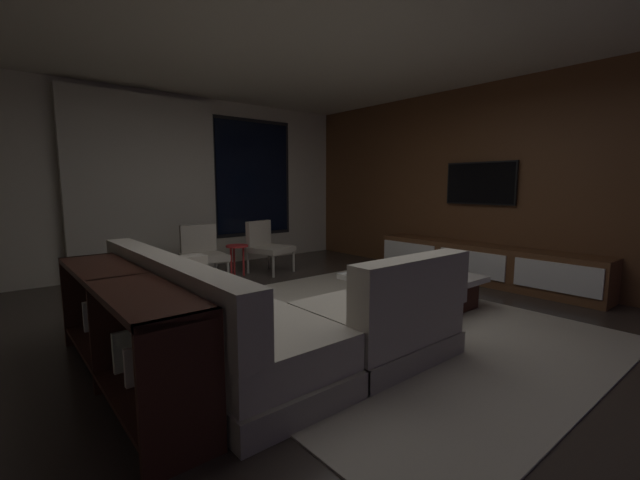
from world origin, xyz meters
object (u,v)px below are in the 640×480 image
(book_stack_on_coffee_table, at_px, (393,271))
(media_console, at_px, (483,265))
(side_stool, at_px, (237,251))
(sectional_couch, at_px, (255,320))
(mounted_tv, at_px, (480,183))
(coffee_table, at_px, (412,290))
(accent_chair_near_window, at_px, (266,244))
(accent_chair_by_curtain, at_px, (202,251))
(console_table_behind_couch, at_px, (122,324))

(book_stack_on_coffee_table, xyz_separation_m, media_console, (1.78, -0.07, -0.14))
(book_stack_on_coffee_table, relative_size, side_stool, 0.64)
(sectional_couch, distance_m, mounted_tv, 3.96)
(coffee_table, bearing_deg, side_stool, 105.51)
(sectional_couch, xyz_separation_m, book_stack_on_coffee_table, (1.84, 0.18, 0.10))
(sectional_couch, xyz_separation_m, accent_chair_near_window, (1.74, 2.60, 0.14))
(coffee_table, bearing_deg, accent_chair_near_window, 95.01)
(media_console, relative_size, mounted_tv, 3.06)
(accent_chair_by_curtain, relative_size, media_console, 0.25)
(accent_chair_near_window, bearing_deg, side_stool, 177.70)
(sectional_couch, bearing_deg, media_console, 1.72)
(coffee_table, bearing_deg, media_console, 2.98)
(accent_chair_by_curtain, bearing_deg, mounted_tv, -36.44)
(accent_chair_near_window, xyz_separation_m, media_console, (1.88, -2.49, -0.18))
(sectional_couch, height_order, coffee_table, sectional_couch)
(accent_chair_near_window, bearing_deg, accent_chair_by_curtain, -179.61)
(accent_chair_by_curtain, bearing_deg, coffee_table, -63.82)
(coffee_table, bearing_deg, book_stack_on_coffee_table, 128.19)
(sectional_couch, bearing_deg, book_stack_on_coffee_table, 5.66)
(side_stool, bearing_deg, coffee_table, -74.49)
(accent_chair_by_curtain, distance_m, mounted_tv, 3.95)
(accent_chair_near_window, bearing_deg, mounted_tv, -48.08)
(side_stool, bearing_deg, media_console, -46.62)
(accent_chair_near_window, bearing_deg, media_console, -52.99)
(book_stack_on_coffee_table, relative_size, media_console, 0.09)
(accent_chair_near_window, xyz_separation_m, accent_chair_by_curtain, (-1.04, -0.01, 0.00))
(sectional_couch, height_order, console_table_behind_couch, sectional_couch)
(console_table_behind_couch, bearing_deg, accent_chair_by_curtain, 56.64)
(accent_chair_near_window, bearing_deg, console_table_behind_couch, -137.11)
(coffee_table, bearing_deg, sectional_couch, -179.33)
(sectional_couch, relative_size, side_stool, 5.43)
(book_stack_on_coffee_table, xyz_separation_m, accent_chair_by_curtain, (-1.14, 2.41, 0.04))
(sectional_couch, relative_size, book_stack_on_coffee_table, 8.54)
(coffee_table, xyz_separation_m, accent_chair_by_curtain, (-1.26, 2.57, 0.25))
(book_stack_on_coffee_table, bearing_deg, mounted_tv, 3.62)
(book_stack_on_coffee_table, bearing_deg, accent_chair_near_window, 92.37)
(sectional_couch, distance_m, accent_chair_by_curtain, 2.69)
(media_console, xyz_separation_m, console_table_behind_couch, (-4.53, 0.02, 0.17))
(accent_chair_by_curtain, distance_m, side_stool, 0.55)
(sectional_couch, relative_size, mounted_tv, 2.46)
(accent_chair_near_window, distance_m, mounted_tv, 3.21)
(side_stool, bearing_deg, accent_chair_by_curtain, -177.17)
(coffee_table, height_order, side_stool, side_stool)
(accent_chair_by_curtain, xyz_separation_m, side_stool, (0.54, 0.03, -0.06))
(media_console, bearing_deg, console_table_behind_couch, 179.73)
(coffee_table, bearing_deg, mounted_tv, 8.80)
(coffee_table, xyz_separation_m, console_table_behind_couch, (-2.88, 0.11, 0.23))
(accent_chair_near_window, distance_m, console_table_behind_couch, 3.63)
(sectional_couch, distance_m, side_stool, 2.90)
(sectional_couch, bearing_deg, mounted_tv, 4.61)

